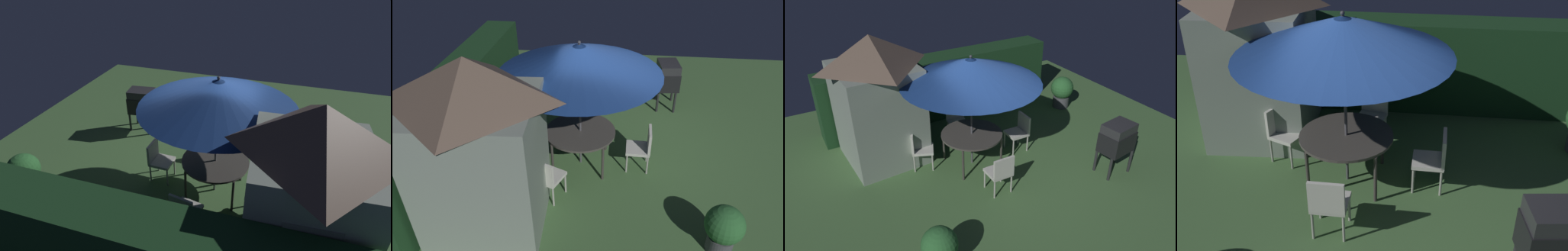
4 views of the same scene
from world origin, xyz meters
TOP-DOWN VIEW (x-y plane):
  - ground_plane at (0.00, 0.00)m, footprint 11.00×11.00m
  - hedge_backdrop at (0.00, 3.50)m, footprint 6.52×0.78m
  - garden_shed at (-2.12, 2.18)m, footprint 1.83×1.98m
  - patio_table at (-0.47, 0.87)m, footprint 1.37×1.37m
  - patio_umbrella at (-0.47, 0.87)m, footprint 2.96×2.96m
  - bbq_grill at (2.07, -0.99)m, footprint 0.76×0.58m
  - chair_near_shed at (-0.49, -0.35)m, footprint 0.47×0.47m
  - chair_far_side at (0.82, 0.83)m, footprint 0.48×0.47m
  - chair_toward_hedge at (-0.23, 2.10)m, footprint 0.54×0.54m
  - chair_toward_house at (-1.56, 1.34)m, footprint 0.61×0.61m
  - potted_plant_by_shed at (-2.39, -1.53)m, footprint 0.60×0.60m
  - potted_plant_by_grill at (3.26, 2.11)m, footprint 0.65×0.65m

SIDE VIEW (x-z plane):
  - ground_plane at x=0.00m, z-range 0.00..0.00m
  - potted_plant_by_shed at x=-2.39m, z-range 0.05..0.90m
  - potted_plant_by_grill at x=3.26m, z-range 0.05..0.98m
  - chair_near_shed at x=-0.49m, z-range 0.07..0.97m
  - chair_far_side at x=0.82m, z-range 0.07..0.97m
  - chair_toward_hedge at x=-0.23m, z-range 0.07..0.97m
  - chair_toward_house at x=-1.56m, z-range 0.07..0.97m
  - patio_table at x=-0.47m, z-range 0.34..1.12m
  - bbq_grill at x=2.07m, z-range 0.25..1.45m
  - hedge_backdrop at x=0.00m, z-range 0.00..1.71m
  - garden_shed at x=-2.12m, z-range 0.03..2.96m
  - patio_umbrella at x=-0.47m, z-range 0.97..3.57m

